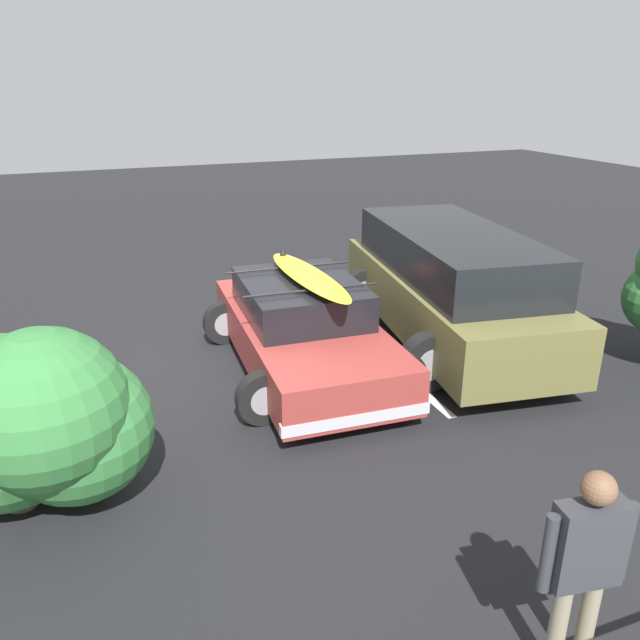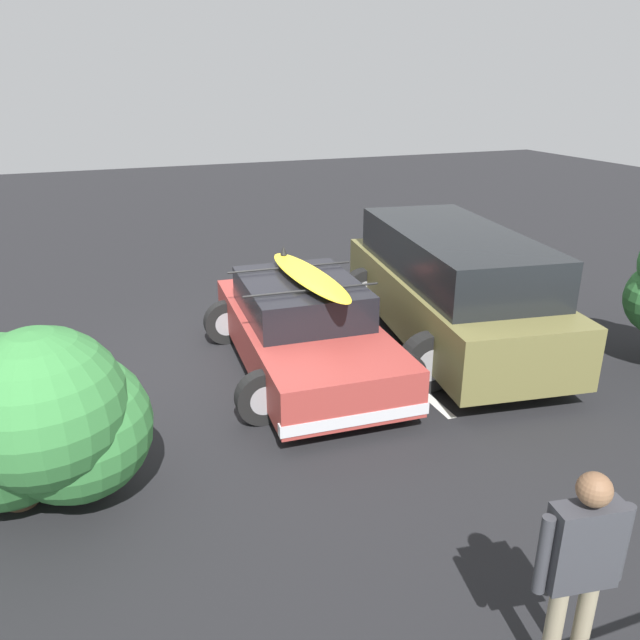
% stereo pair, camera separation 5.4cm
% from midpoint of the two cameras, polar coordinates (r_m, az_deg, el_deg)
% --- Properties ---
extents(ground_plane, '(44.00, 44.00, 0.02)m').
position_cam_midpoint_polar(ground_plane, '(8.98, -4.92, -4.07)').
color(ground_plane, black).
rests_on(ground_plane, ground).
extents(parking_stripe, '(0.12, 3.89, 0.00)m').
position_cam_midpoint_polar(parking_stripe, '(9.25, 5.73, -3.25)').
color(parking_stripe, silver).
rests_on(parking_stripe, ground).
extents(sedan_car, '(2.56, 4.19, 1.53)m').
position_cam_midpoint_polar(sedan_car, '(8.61, -1.33, -0.71)').
color(sedan_car, '#9E3833').
rests_on(sedan_car, ground).
extents(suv_car, '(3.04, 5.17, 1.75)m').
position_cam_midpoint_polar(suv_car, '(9.60, 11.96, 3.15)').
color(suv_car, brown).
rests_on(suv_car, ground).
extents(person_bystander, '(0.63, 0.26, 1.63)m').
position_cam_midpoint_polar(person_bystander, '(4.55, 23.07, -19.59)').
color(person_bystander, gray).
rests_on(person_bystander, ground).
extents(bush_near_left, '(2.52, 1.99, 1.86)m').
position_cam_midpoint_polar(bush_near_left, '(6.31, -25.47, -7.97)').
color(bush_near_left, brown).
rests_on(bush_near_left, ground).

